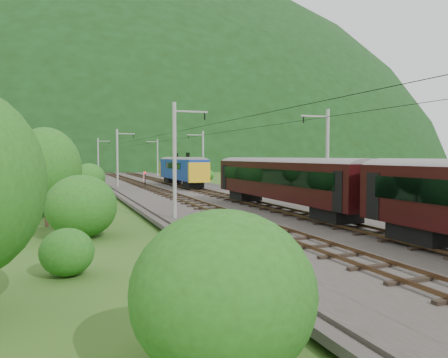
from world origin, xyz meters
name	(u,v)px	position (x,y,z in m)	size (l,w,h in m)	color
ground	(256,218)	(0.00, 0.00, 0.00)	(600.00, 600.00, 0.00)	#2A5219
railbed	(212,202)	(0.00, 10.00, 0.15)	(14.00, 220.00, 0.30)	#38332D
track_left	(188,201)	(-2.40, 10.00, 0.37)	(2.40, 220.00, 0.27)	brown
track_right	(235,199)	(2.40, 10.00, 0.37)	(2.40, 220.00, 0.27)	brown
catenary_left	(118,157)	(-6.12, 32.00, 4.50)	(2.54, 192.28, 8.00)	gray
catenary_right	(203,157)	(6.12, 32.00, 4.50)	(2.54, 192.28, 8.00)	gray
overhead_wires	(212,130)	(0.00, 10.00, 7.10)	(4.83, 198.00, 0.03)	black
mountain_main	(83,163)	(0.00, 260.00, 0.00)	(504.00, 360.00, 244.00)	black
hazard_post_near	(144,176)	(-0.26, 44.87, 1.13)	(0.18, 0.18, 1.66)	red
hazard_post_far	(174,183)	(0.23, 25.65, 1.12)	(0.17, 0.17, 1.63)	red
signal	(145,179)	(-3.03, 28.64, 1.60)	(0.24, 0.24, 2.21)	black
vegetation_left	(52,178)	(-14.40, 15.84, 2.50)	(13.10, 144.52, 6.61)	#245416
vegetation_right	(368,194)	(12.58, 2.99, 1.14)	(5.18, 102.73, 2.90)	#245416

